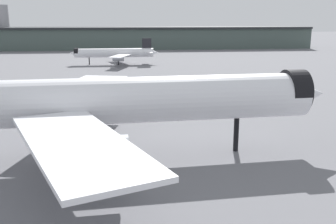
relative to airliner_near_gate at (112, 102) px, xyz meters
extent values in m
plane|color=slate|center=(-0.39, -2.69, -8.46)|extent=(900.00, 900.00, 0.00)
cylinder|color=white|center=(0.34, 0.01, 0.15)|extent=(57.67, 8.59, 6.62)
cone|color=white|center=(29.06, 1.00, 0.15)|extent=(7.50, 6.74, 6.49)
cylinder|color=black|center=(27.73, 0.95, 0.64)|extent=(3.21, 6.79, 6.69)
cube|color=white|center=(-4.68, 16.09, -0.68)|extent=(15.98, 27.40, 0.53)
cylinder|color=#B7BAC1|center=(-3.19, 13.04, -2.87)|extent=(8.17, 3.92, 3.64)
cube|color=white|center=(-3.56, -16.38, -0.68)|extent=(17.48, 27.45, 0.53)
cylinder|color=#B7BAC1|center=(-2.29, -13.23, -2.87)|extent=(8.17, 3.92, 3.64)
cylinder|color=black|center=(18.72, 0.64, -5.82)|extent=(0.79, 0.79, 5.30)
cylinder|color=black|center=(-2.66, 3.39, -5.82)|extent=(0.79, 0.79, 5.30)
cylinder|color=black|center=(-2.42, -3.56, -5.82)|extent=(0.79, 0.79, 5.30)
cylinder|color=white|center=(0.96, 116.75, -3.49)|extent=(33.46, 4.78, 3.83)
cone|color=white|center=(-15.72, 117.23, -3.49)|extent=(4.31, 3.87, 3.75)
cone|color=white|center=(17.63, 116.27, -3.49)|extent=(5.08, 3.78, 3.64)
cylinder|color=black|center=(-14.95, 117.20, -3.20)|extent=(1.83, 3.91, 3.87)
cube|color=white|center=(3.28, 107.26, -3.97)|extent=(10.07, 15.93, 0.31)
cylinder|color=#B7BAC1|center=(2.53, 109.08, -5.23)|extent=(4.73, 2.24, 2.10)
cube|color=white|center=(3.81, 126.09, -3.97)|extent=(9.35, 15.91, 0.31)
cylinder|color=#B7BAC1|center=(2.96, 124.31, -5.23)|extent=(4.73, 2.24, 2.10)
cube|color=black|center=(14.97, 116.35, -0.43)|extent=(4.01, 0.50, 6.12)
cube|color=white|center=(15.52, 112.37, -3.11)|extent=(3.17, 6.09, 0.23)
cube|color=white|center=(15.75, 120.29, -3.11)|extent=(3.17, 6.09, 0.23)
cylinder|color=black|center=(-9.71, 117.06, -6.93)|extent=(0.46, 0.46, 3.06)
cylinder|color=black|center=(2.57, 114.69, -6.93)|extent=(0.46, 0.46, 3.06)
cylinder|color=black|center=(2.68, 118.71, -6.93)|extent=(0.46, 0.46, 3.06)
cube|color=#475651|center=(19.25, 200.82, -2.26)|extent=(214.94, 30.00, 12.41)
cube|color=#232628|center=(19.25, 200.82, 4.55)|extent=(215.01, 32.38, 1.20)
cylinder|color=#939399|center=(-65.97, 203.29, 5.00)|extent=(8.57, 8.57, 26.93)
cube|color=black|center=(4.15, 37.83, -7.96)|extent=(1.60, 3.20, 0.30)
cube|color=#E5B70C|center=(4.16, 36.87, -7.21)|extent=(1.60, 1.28, 1.20)
cube|color=#1E2D38|center=(4.16, 36.30, -6.97)|extent=(1.34, 0.08, 0.60)
cube|color=#E5B70C|center=(4.15, 38.41, -7.36)|extent=(1.60, 1.92, 0.90)
cylinder|color=black|center=(4.96, 36.71, -8.11)|extent=(0.28, 0.70, 0.70)
cylinder|color=black|center=(3.36, 36.71, -8.11)|extent=(0.28, 0.70, 0.70)
cylinder|color=black|center=(4.95, 38.95, -8.11)|extent=(0.28, 0.70, 0.70)
cylinder|color=black|center=(3.35, 38.95, -8.11)|extent=(0.28, 0.70, 0.70)
camera|label=1|loc=(0.32, -55.68, 11.87)|focal=42.40mm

